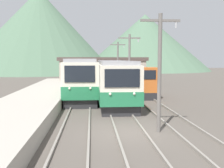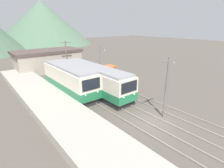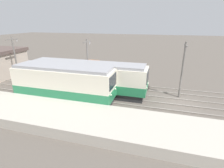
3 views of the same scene
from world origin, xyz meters
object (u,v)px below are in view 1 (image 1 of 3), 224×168
(shunting_locomotive, at_px, (142,85))
(catenary_mast_near, at_px, (160,68))
(commuter_train_left, at_px, (82,81))
(catenary_mast_far, at_px, (118,63))
(commuter_train_center, at_px, (113,82))
(catenary_mast_mid, at_px, (129,64))

(shunting_locomotive, distance_m, catenary_mast_near, 12.70)
(commuter_train_left, height_order, catenary_mast_far, catenary_mast_far)
(commuter_train_left, relative_size, catenary_mast_far, 1.74)
(catenary_mast_near, xyz_separation_m, catenary_mast_far, (0.00, 21.41, 0.00))
(commuter_train_left, distance_m, commuter_train_center, 3.08)
(commuter_train_left, height_order, shunting_locomotive, commuter_train_left)
(commuter_train_left, distance_m, shunting_locomotive, 5.90)
(shunting_locomotive, bearing_deg, catenary_mast_mid, -130.68)
(commuter_train_left, xyz_separation_m, shunting_locomotive, (5.80, 0.92, -0.55))
(catenary_mast_far, bearing_deg, commuter_train_center, -97.69)
(catenary_mast_near, bearing_deg, catenary_mast_mid, 90.00)
(commuter_train_left, distance_m, catenary_mast_mid, 4.65)
(catenary_mast_near, bearing_deg, shunting_locomotive, 83.16)
(commuter_train_left, relative_size, catenary_mast_mid, 1.74)
(shunting_locomotive, bearing_deg, catenary_mast_far, 99.44)
(catenary_mast_mid, bearing_deg, catenary_mast_near, -90.00)
(catenary_mast_mid, xyz_separation_m, catenary_mast_far, (0.00, 10.71, 0.00))
(commuter_train_center, height_order, catenary_mast_mid, catenary_mast_mid)
(catenary_mast_near, bearing_deg, commuter_train_center, 98.39)
(commuter_train_center, bearing_deg, catenary_mast_mid, 17.39)
(shunting_locomotive, height_order, catenary_mast_mid, catenary_mast_mid)
(commuter_train_center, xyz_separation_m, catenary_mast_near, (1.51, -10.23, 1.63))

